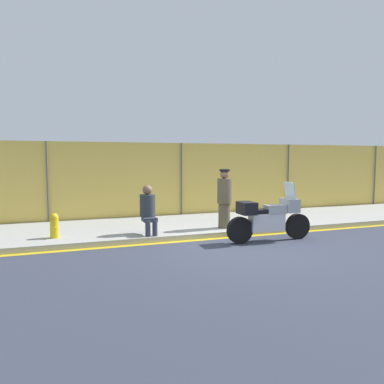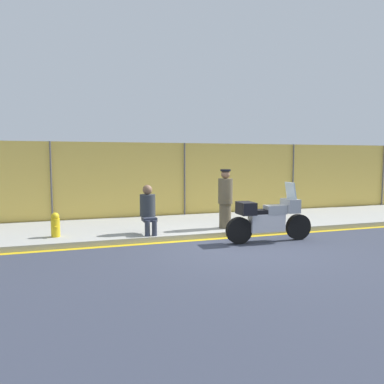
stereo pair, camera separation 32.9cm
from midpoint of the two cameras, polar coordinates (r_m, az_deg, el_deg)
name	(u,v)px [view 2 (the right image)]	position (r m, az deg, el deg)	size (l,w,h in m)	color
ground_plane	(240,247)	(8.86, 8.43, -8.37)	(120.00, 120.00, 0.00)	#333847
sidewalk	(201,224)	(11.35, 2.15, -4.96)	(31.71, 3.31, 0.14)	#9E9E99
curb_paint_stripe	(223,238)	(9.77, 5.71, -7.04)	(31.71, 0.18, 0.01)	gold
storefront_fence	(184,181)	(12.85, -0.52, 1.71)	(30.12, 0.17, 2.58)	gold
motorcycle	(269,218)	(9.47, 12.60, -3.91)	(2.29, 0.53, 1.47)	black
officer_standing	(225,198)	(10.34, 6.01, -0.97)	(0.40, 0.40, 1.63)	brown
person_seated_on_curb	(148,207)	(9.61, -5.74, -2.30)	(0.40, 0.66, 1.25)	#2D3342
fire_hydrant	(55,225)	(9.75, -19.19, -4.76)	(0.21, 0.27, 0.60)	gold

